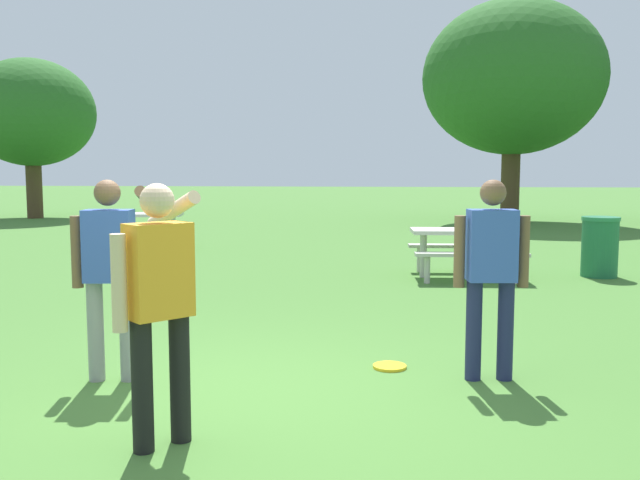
# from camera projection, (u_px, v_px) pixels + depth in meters

# --- Properties ---
(ground_plane) EXTENTS (120.00, 120.00, 0.00)m
(ground_plane) POSITION_uv_depth(u_px,v_px,m) (231.00, 397.00, 5.25)
(ground_plane) COLOR #447530
(person_thrower) EXTENTS (0.61, 0.72, 1.64)m
(person_thrower) POSITION_uv_depth(u_px,v_px,m) (110.00, 264.00, 5.59)
(person_thrower) COLOR gray
(person_thrower) RESTS_ON ground
(person_catcher) EXTENTS (0.61, 0.26, 1.64)m
(person_catcher) POSITION_uv_depth(u_px,v_px,m) (491.00, 266.00, 5.60)
(person_catcher) COLOR #1E234C
(person_catcher) RESTS_ON ground
(person_bystander) EXTENTS (0.48, 0.84, 1.64)m
(person_bystander) POSITION_uv_depth(u_px,v_px,m) (158.00, 294.00, 4.25)
(person_bystander) COLOR black
(person_bystander) RESTS_ON ground
(frisbee) EXTENTS (0.29, 0.29, 0.03)m
(frisbee) POSITION_uv_depth(u_px,v_px,m) (390.00, 366.00, 6.03)
(frisbee) COLOR yellow
(frisbee) RESTS_ON ground
(picnic_table_near) EXTENTS (1.78, 1.52, 0.77)m
(picnic_table_near) POSITION_uv_depth(u_px,v_px,m) (466.00, 242.00, 10.95)
(picnic_table_near) COLOR beige
(picnic_table_near) RESTS_ON ground
(picnic_table_far) EXTENTS (1.93, 1.70, 0.77)m
(picnic_table_far) POSITION_uv_depth(u_px,v_px,m) (142.00, 223.00, 14.84)
(picnic_table_far) COLOR beige
(picnic_table_far) RESTS_ON ground
(trash_can_beside_table) EXTENTS (0.59, 0.59, 0.96)m
(trash_can_beside_table) POSITION_uv_depth(u_px,v_px,m) (600.00, 247.00, 11.05)
(trash_can_beside_table) COLOR #1E663D
(trash_can_beside_table) RESTS_ON ground
(tree_tall_left) EXTENTS (4.30, 4.30, 5.45)m
(tree_tall_left) POSITION_uv_depth(u_px,v_px,m) (31.00, 113.00, 23.73)
(tree_tall_left) COLOR #4C3823
(tree_tall_left) RESTS_ON ground
(tree_broad_center) EXTENTS (5.68, 5.68, 6.98)m
(tree_broad_center) POSITION_uv_depth(u_px,v_px,m) (513.00, 78.00, 21.82)
(tree_broad_center) COLOR #4C3823
(tree_broad_center) RESTS_ON ground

